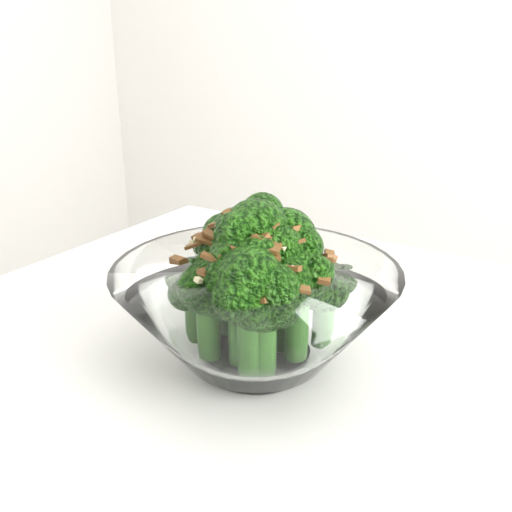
% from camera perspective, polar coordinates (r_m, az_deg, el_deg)
% --- Properties ---
extents(broccoli_dish, '(0.25, 0.25, 0.15)m').
position_cam_1_polar(broccoli_dish, '(0.49, 0.02, -4.57)').
color(broccoli_dish, white).
rests_on(broccoli_dish, table).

